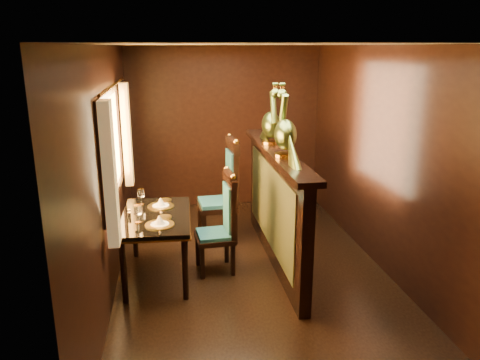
{
  "coord_description": "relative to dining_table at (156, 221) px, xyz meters",
  "views": [
    {
      "loc": [
        -0.88,
        -4.74,
        2.48
      ],
      "look_at": [
        -0.11,
        0.21,
        1.04
      ],
      "focal_mm": 35.0,
      "sensor_mm": 36.0,
      "label": 1
    }
  ],
  "objects": [
    {
      "name": "ground",
      "position": [
        1.05,
        -0.1,
        -0.65
      ],
      "size": [
        5.0,
        5.0,
        0.0
      ],
      "primitive_type": "plane",
      "color": "black",
      "rests_on": "ground"
    },
    {
      "name": "room_shell",
      "position": [
        0.97,
        -0.08,
        0.93
      ],
      "size": [
        3.04,
        5.04,
        2.52
      ],
      "color": "black",
      "rests_on": "ground"
    },
    {
      "name": "partition",
      "position": [
        1.37,
        0.2,
        0.06
      ],
      "size": [
        0.26,
        2.7,
        1.36
      ],
      "color": "black",
      "rests_on": "ground"
    },
    {
      "name": "dining_table",
      "position": [
        0.0,
        0.0,
        0.0
      ],
      "size": [
        0.79,
        1.25,
        0.92
      ],
      "rotation": [
        0.0,
        0.0,
        -0.04
      ],
      "color": "black",
      "rests_on": "ground"
    },
    {
      "name": "chair_left",
      "position": [
        0.75,
        0.05,
        -0.04
      ],
      "size": [
        0.46,
        0.48,
        1.18
      ],
      "rotation": [
        0.0,
        0.0,
        0.08
      ],
      "color": "black",
      "rests_on": "ground"
    },
    {
      "name": "chair_right",
      "position": [
        0.89,
        0.93,
        0.07
      ],
      "size": [
        0.53,
        0.56,
        1.39
      ],
      "rotation": [
        0.0,
        0.0,
        0.07
      ],
      "color": "black",
      "rests_on": "ground"
    },
    {
      "name": "peacock_left",
      "position": [
        1.38,
        -0.18,
        1.08
      ],
      "size": [
        0.24,
        0.64,
        0.76
      ],
      "primitive_type": null,
      "color": "#1A5035",
      "rests_on": "partition"
    },
    {
      "name": "peacock_right",
      "position": [
        1.38,
        0.51,
        1.07
      ],
      "size": [
        0.23,
        0.62,
        0.73
      ],
      "primitive_type": null,
      "color": "#1A5035",
      "rests_on": "partition"
    }
  ]
}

